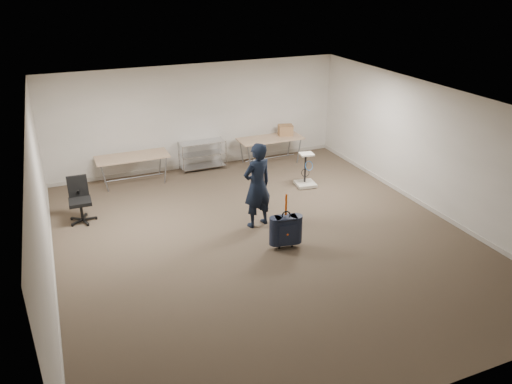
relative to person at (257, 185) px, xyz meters
name	(u,v)px	position (x,y,z in m)	size (l,w,h in m)	color
ground	(264,239)	(-0.10, -0.62, -0.92)	(9.00, 9.00, 0.00)	#49392C
room_shell	(240,209)	(-0.10, 0.76, -0.87)	(8.00, 9.00, 9.00)	beige
folding_table_left	(132,158)	(-2.00, 3.33, -0.24)	(1.80, 0.75, 0.73)	tan
folding_table_right	(270,140)	(1.80, 3.33, -0.24)	(1.80, 0.75, 0.73)	tan
wire_shelf	(202,154)	(-0.10, 3.58, -0.48)	(1.22, 0.47, 0.80)	silver
person	(257,185)	(0.00, 0.00, 0.00)	(0.67, 0.44, 1.84)	black
suitcase	(286,230)	(0.14, -1.10, -0.53)	(0.45, 0.31, 1.15)	black
office_chair	(81,208)	(-3.43, 1.65, -0.62)	(0.60, 0.60, 0.99)	black
equipment_cart	(306,178)	(1.94, 1.47, -0.69)	(0.53, 0.53, 0.87)	#EEE7CC
cardboard_box	(285,130)	(2.30, 3.41, -0.04)	(0.39, 0.29, 0.29)	#A47D4C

